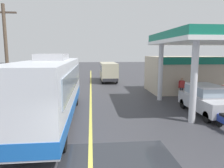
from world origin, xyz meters
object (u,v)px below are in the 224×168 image
(pedestrian_near_pump, at_px, (182,86))
(car_at_pump, at_px, (205,98))
(coach_bus_main, at_px, (51,90))
(minibus_opposing_lane, at_px, (108,70))

(pedestrian_near_pump, bearing_deg, car_at_pump, -97.90)
(coach_bus_main, height_order, pedestrian_near_pump, coach_bus_main)
(car_at_pump, distance_m, pedestrian_near_pump, 4.96)
(coach_bus_main, relative_size, pedestrian_near_pump, 6.65)
(pedestrian_near_pump, bearing_deg, coach_bus_main, -152.47)
(coach_bus_main, bearing_deg, minibus_opposing_lane, 74.03)
(coach_bus_main, bearing_deg, pedestrian_near_pump, 27.53)
(car_at_pump, relative_size, pedestrian_near_pump, 2.53)
(minibus_opposing_lane, height_order, pedestrian_near_pump, minibus_opposing_lane)
(coach_bus_main, height_order, car_at_pump, coach_bus_main)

